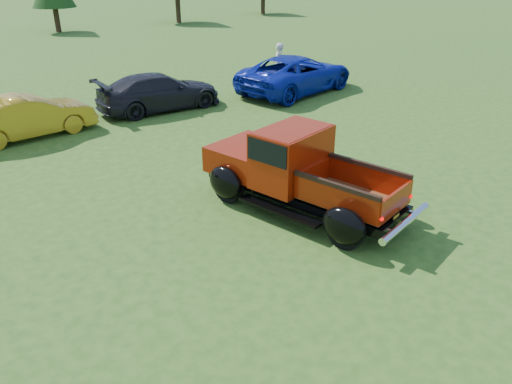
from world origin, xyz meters
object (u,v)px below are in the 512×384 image
pickup_truck (291,169)px  show_car_blue (296,74)px  show_car_grey (159,92)px  show_car_yellow (28,116)px  spectator (278,65)px

pickup_truck → show_car_blue: (6.38, 7.08, -0.10)m
show_car_grey → show_car_blue: (5.25, -1.03, 0.09)m
pickup_truck → show_car_yellow: pickup_truck is taller
show_car_yellow → spectator: bearing=-92.0°
show_car_grey → spectator: (5.37, 0.20, 0.22)m
pickup_truck → spectator: size_ratio=2.86×
show_car_yellow → show_car_grey: bearing=-91.3°
pickup_truck → spectator: 10.56m
show_car_yellow → show_car_blue: 9.61m
pickup_truck → show_car_grey: pickup_truck is taller
show_car_yellow → spectator: spectator is taller
show_car_grey → spectator: size_ratio=2.52×
show_car_yellow → show_car_grey: show_car_grey is taller
show_car_grey → pickup_truck: bearing=174.7°
pickup_truck → show_car_blue: pickup_truck is taller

